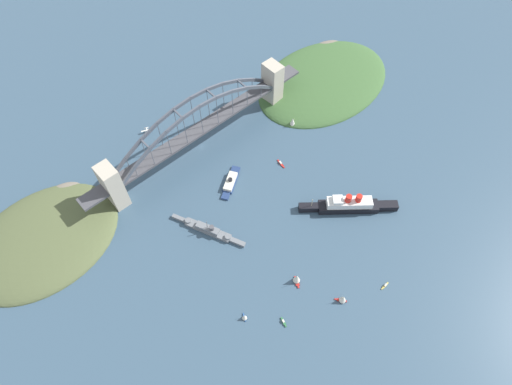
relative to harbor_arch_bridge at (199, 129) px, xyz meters
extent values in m
plane|color=#385166|center=(0.00, 0.00, -26.23)|extent=(1400.00, 1400.00, 0.00)
cube|color=#BCB29E|center=(-95.31, 0.00, -2.00)|extent=(14.04, 19.27, 48.47)
cube|color=#BCB29E|center=(95.31, 0.00, -2.00)|extent=(14.04, 19.27, 48.47)
cube|color=#47474C|center=(0.00, 0.00, -0.51)|extent=(176.58, 14.93, 2.40)
cube|color=#47474C|center=(-114.33, 0.00, -0.51)|extent=(24.00, 14.93, 2.40)
cube|color=#47474C|center=(114.33, 0.00, -0.51)|extent=(24.00, 14.93, 2.40)
cube|color=#4C515B|center=(-82.62, -6.72, 5.91)|extent=(20.19, 1.80, 15.47)
cube|color=#4C515B|center=(-64.26, -6.72, 17.33)|extent=(19.89, 1.80, 12.80)
cube|color=#4C515B|center=(-45.90, -6.72, 25.89)|extent=(19.52, 1.80, 10.12)
cube|color=#4C515B|center=(-27.54, -6.72, 31.60)|extent=(19.09, 1.80, 7.40)
cube|color=#4C515B|center=(-9.18, -6.72, 34.46)|extent=(18.61, 1.80, 4.62)
cube|color=#4C515B|center=(9.18, -6.72, 34.46)|extent=(18.61, 1.80, 4.62)
cube|color=#4C515B|center=(27.54, -6.72, 31.60)|extent=(19.09, 1.80, 7.40)
cube|color=#4C515B|center=(45.90, -6.72, 25.89)|extent=(19.52, 1.80, 10.12)
cube|color=#4C515B|center=(64.26, -6.72, 17.33)|extent=(19.89, 1.80, 12.80)
cube|color=#4C515B|center=(82.62, -6.72, 5.91)|extent=(20.19, 1.80, 15.47)
cube|color=#4C515B|center=(-82.62, 6.72, 5.91)|extent=(20.19, 1.80, 15.47)
cube|color=#4C515B|center=(-64.26, 6.72, 17.33)|extent=(19.89, 1.80, 12.80)
cube|color=#4C515B|center=(-45.90, 6.72, 25.89)|extent=(19.52, 1.80, 10.12)
cube|color=#4C515B|center=(-27.54, 6.72, 31.60)|extent=(19.09, 1.80, 7.40)
cube|color=#4C515B|center=(-9.18, 6.72, 34.46)|extent=(18.61, 1.80, 4.62)
cube|color=#4C515B|center=(9.18, 6.72, 34.46)|extent=(18.61, 1.80, 4.62)
cube|color=#4C515B|center=(27.54, 6.72, 31.60)|extent=(19.09, 1.80, 7.40)
cube|color=#4C515B|center=(45.90, 6.72, 25.89)|extent=(19.52, 1.80, 10.12)
cube|color=#4C515B|center=(64.26, 6.72, 17.33)|extent=(19.89, 1.80, 12.80)
cube|color=#4C515B|center=(82.62, 6.72, 5.91)|extent=(20.19, 1.80, 15.47)
cube|color=#4C515B|center=(-91.80, 0.00, -0.51)|extent=(1.40, 13.44, 1.40)
cube|color=#4C515B|center=(-55.08, 0.00, 22.33)|extent=(1.40, 13.44, 1.40)
cube|color=#4C515B|center=(-18.36, 0.00, 33.74)|extent=(1.40, 13.44, 1.40)
cube|color=#4C515B|center=(18.36, 0.00, 33.74)|extent=(1.40, 13.44, 1.40)
cube|color=#4C515B|center=(55.08, 0.00, 22.33)|extent=(1.40, 13.44, 1.40)
cube|color=#4C515B|center=(91.80, 0.00, -0.51)|extent=(1.40, 13.44, 1.40)
cylinder|color=#4C515B|center=(-73.44, -6.72, 6.51)|extent=(0.56, 0.56, 11.64)
cylinder|color=#4C515B|center=(-73.44, 6.72, 6.51)|extent=(0.56, 0.56, 11.64)
cylinder|color=#4C515B|center=(-55.08, -6.72, 11.51)|extent=(0.56, 0.56, 21.63)
cylinder|color=#4C515B|center=(-55.08, 6.72, 11.51)|extent=(0.56, 0.56, 21.63)
cylinder|color=#4C515B|center=(-36.72, -6.72, 15.08)|extent=(0.56, 0.56, 28.77)
cylinder|color=#4C515B|center=(-36.72, 6.72, 15.08)|extent=(0.56, 0.56, 28.77)
cylinder|color=#4C515B|center=(-18.36, -6.72, 17.22)|extent=(0.56, 0.56, 33.05)
cylinder|color=#4C515B|center=(-18.36, 6.72, 17.22)|extent=(0.56, 0.56, 33.05)
cylinder|color=#4C515B|center=(0.00, -6.72, 17.93)|extent=(0.56, 0.56, 34.48)
cylinder|color=#4C515B|center=(0.00, 6.72, 17.93)|extent=(0.56, 0.56, 34.48)
cylinder|color=#4C515B|center=(18.36, -6.72, 17.22)|extent=(0.56, 0.56, 33.05)
cylinder|color=#4C515B|center=(18.36, 6.72, 17.22)|extent=(0.56, 0.56, 33.05)
cylinder|color=#4C515B|center=(36.72, -6.72, 15.08)|extent=(0.56, 0.56, 28.77)
cylinder|color=#4C515B|center=(36.72, 6.72, 15.08)|extent=(0.56, 0.56, 28.77)
cylinder|color=#4C515B|center=(55.08, -6.72, 11.51)|extent=(0.56, 0.56, 21.63)
cylinder|color=#4C515B|center=(55.08, 6.72, 11.51)|extent=(0.56, 0.56, 21.63)
cylinder|color=#4C515B|center=(73.44, -6.72, 6.51)|extent=(0.56, 0.56, 11.64)
cylinder|color=#4C515B|center=(73.44, 6.72, 6.51)|extent=(0.56, 0.56, 11.64)
ellipsoid|color=#3D6033|center=(-157.80, 17.22, -26.23)|extent=(164.74, 115.85, 19.36)
ellipsoid|color=#756B5B|center=(-194.87, -14.64, -26.23)|extent=(57.66, 34.75, 10.65)
ellipsoid|color=#515B38|center=(166.37, -9.97, -26.23)|extent=(135.64, 104.30, 19.27)
ellipsoid|color=#756B5B|center=(135.85, -38.65, -26.23)|extent=(47.47, 31.29, 10.60)
cube|color=black|center=(-53.25, 145.06, -22.84)|extent=(48.37, 44.03, 6.78)
cube|color=black|center=(-26.28, 121.82, -22.84)|extent=(17.83, 16.66, 6.78)
cube|color=black|center=(-80.23, 168.30, -22.84)|extent=(18.70, 17.67, 6.78)
cube|color=white|center=(-53.25, 145.06, -16.04)|extent=(37.06, 33.94, 6.82)
cube|color=white|center=(-44.91, 137.87, -11.03)|extent=(12.60, 12.63, 3.20)
cylinder|color=red|center=(-51.74, 143.76, -9.05)|extent=(5.45, 5.45, 7.15)
cylinder|color=red|center=(-58.57, 149.64, -9.05)|extent=(5.45, 5.45, 7.15)
cylinder|color=tan|center=(-27.96, 123.28, -14.45)|extent=(0.50, 0.50, 10.00)
cube|color=slate|center=(54.70, 78.52, -24.61)|extent=(24.03, 42.03, 3.25)
cube|color=slate|center=(66.11, 52.53, -24.61)|extent=(8.81, 14.36, 3.25)
cube|color=slate|center=(43.29, 104.52, -24.61)|extent=(9.44, 14.64, 3.25)
cube|color=slate|center=(54.70, 78.52, -21.26)|extent=(14.09, 21.92, 3.45)
cylinder|color=slate|center=(62.55, 60.65, -21.88)|extent=(5.28, 5.28, 2.20)
cylinder|color=slate|center=(46.86, 96.39, -21.88)|extent=(5.28, 5.28, 2.20)
cylinder|color=slate|center=(54.70, 78.52, -14.53)|extent=(0.60, 0.60, 10.00)
cylinder|color=#4C4C51|center=(52.99, 82.42, -17.33)|extent=(4.15, 4.15, 4.40)
cube|color=navy|center=(7.32, 52.87, -25.21)|extent=(24.47, 20.33, 2.04)
cube|color=navy|center=(20.25, 61.14, -25.21)|extent=(10.01, 9.68, 2.04)
cube|color=navy|center=(-5.62, 44.59, -25.21)|extent=(10.72, 10.79, 2.04)
cube|color=beige|center=(7.32, 52.87, -22.73)|extent=(22.09, 18.11, 2.91)
cylinder|color=black|center=(7.32, 52.87, -20.08)|extent=(3.76, 3.76, 2.40)
cylinder|color=#B7B7B2|center=(27.39, -52.40, -25.78)|extent=(3.04, 5.48, 0.90)
cylinder|color=#B7B7B2|center=(30.71, -53.84, -25.78)|extent=(3.04, 5.48, 0.90)
cylinder|color=navy|center=(27.39, -52.40, -24.81)|extent=(0.14, 0.14, 1.04)
cylinder|color=navy|center=(30.71, -53.84, -24.81)|extent=(0.14, 0.14, 1.04)
ellipsoid|color=silver|center=(29.05, -53.12, -23.57)|extent=(4.04, 6.82, 1.45)
cylinder|color=navy|center=(30.27, -50.31, -23.57)|extent=(1.58, 1.28, 1.38)
cube|color=silver|center=(29.39, -52.34, -22.95)|extent=(11.47, 6.23, 0.20)
cube|color=silver|center=(27.86, -55.87, -23.42)|extent=(4.54, 2.79, 0.12)
cube|color=navy|center=(27.86, -55.87, -22.09)|extent=(0.55, 1.06, 1.50)
cube|color=gold|center=(-20.06, 214.41, -25.83)|extent=(5.21, 1.66, 0.80)
cube|color=gold|center=(-16.59, 214.43, -25.83)|extent=(1.74, 0.91, 0.80)
cube|color=gold|center=(-23.52, 214.38, -25.83)|extent=(1.74, 1.08, 0.80)
cube|color=beige|center=(-20.71, 214.40, -24.80)|extent=(2.61, 1.32, 1.26)
cube|color=#234C8C|center=(81.55, 157.20, -25.78)|extent=(3.25, 4.48, 0.90)
cube|color=#234C8C|center=(80.36, 154.67, -25.78)|extent=(1.25, 1.57, 0.90)
cube|color=#234C8C|center=(82.75, 159.73, -25.78)|extent=(1.38, 1.63, 0.90)
cylinder|color=tan|center=(81.40, 156.88, -22.36)|extent=(0.16, 0.16, 5.94)
cone|color=silver|center=(81.93, 157.99, -22.66)|extent=(5.12, 5.12, 4.76)
cube|color=#B2231E|center=(15.60, 198.35, -25.76)|extent=(5.26, 6.08, 0.95)
cube|color=#B2231E|center=(17.89, 195.18, -25.76)|extent=(1.97, 2.18, 0.95)
cube|color=#B2231E|center=(13.30, 201.53, -25.76)|extent=(2.13, 2.30, 0.95)
cylinder|color=tan|center=(15.88, 197.96, -20.64)|extent=(0.16, 0.16, 9.27)
cone|color=silver|center=(14.88, 199.35, -21.11)|extent=(7.52, 7.52, 7.42)
cube|color=#2D6B3D|center=(61.50, 180.56, -25.64)|extent=(3.17, 5.26, 1.17)
cube|color=#2D6B3D|center=(62.42, 183.72, -25.64)|extent=(1.45, 1.87, 1.17)
cube|color=#2D6B3D|center=(60.58, 177.40, -25.64)|extent=(1.64, 1.92, 1.17)
cube|color=beige|center=(61.33, 179.96, -24.60)|extent=(2.12, 2.79, 0.92)
cube|color=#B2231E|center=(-43.60, 68.25, -25.82)|extent=(3.30, 7.21, 0.82)
cube|color=#B2231E|center=(-42.81, 72.81, -25.82)|extent=(1.56, 2.48, 0.82)
cube|color=#B2231E|center=(-44.39, 63.69, -25.82)|extent=(1.79, 2.52, 0.82)
cube|color=beige|center=(-43.75, 67.39, -24.85)|extent=(2.28, 3.72, 1.13)
cube|color=#234C8C|center=(-87.51, 41.05, -25.69)|extent=(4.61, 6.92, 1.08)
cube|color=#234C8C|center=(-88.55, 45.14, -25.69)|extent=(1.89, 2.40, 1.08)
cube|color=#234C8C|center=(-86.47, 36.96, -25.69)|extent=(2.17, 2.47, 1.08)
cylinder|color=tan|center=(-87.64, 41.56, -20.14)|extent=(0.16, 0.16, 10.02)
cone|color=silver|center=(-87.19, 39.77, -20.64)|extent=(7.06, 7.06, 8.02)
cube|color=#B2231E|center=(30.74, 164.25, -25.71)|extent=(5.63, 7.00, 1.05)
cube|color=#B2231E|center=(32.68, 167.98, -25.71)|extent=(2.19, 2.50, 1.05)
cube|color=#B2231E|center=(28.81, 160.53, -25.71)|extent=(2.44, 2.63, 1.05)
cylinder|color=tan|center=(30.98, 164.72, -19.53)|extent=(0.16, 0.16, 11.31)
cone|color=silver|center=(30.14, 163.09, -20.09)|extent=(7.78, 7.78, 9.05)
camera|label=1|loc=(146.18, 242.36, 312.40)|focal=30.73mm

